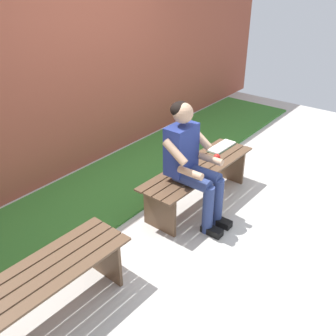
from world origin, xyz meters
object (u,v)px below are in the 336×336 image
Objects in this scene: bench_near at (199,175)px; apple at (217,157)px; bench_far at (33,292)px; person_seated at (191,160)px; book_open at (222,147)px.

bench_near is 20.22× the size of apple.
person_seated is at bearing 176.80° from bench_far.
bench_far is 20.11× the size of apple.
bench_near is at bearing 6.49° from book_open.
book_open is at bearing -175.02° from bench_near.
book_open reaches higher than bench_near.
person_seated is 16.20× the size of apple.
bench_far is 1.24× the size of person_seated.
person_seated is at bearing 11.33° from book_open.
person_seated reaches higher than bench_far.
bench_far is 2.35m from apple.
bench_far is at bearing -1.94° from apple.
bench_near is 0.29m from apple.
apple reaches higher than bench_near.
bench_far is at bearing 0.00° from bench_near.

